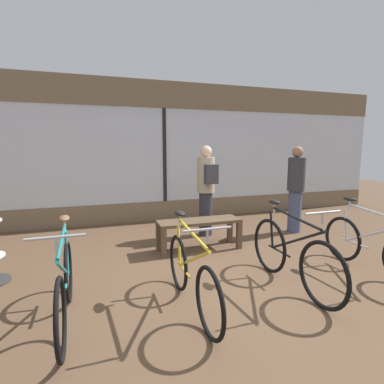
% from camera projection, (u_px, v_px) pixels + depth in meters
% --- Properties ---
extents(ground_plane, '(24.00, 24.00, 0.00)m').
position_uv_depth(ground_plane, '(234.00, 285.00, 3.79)').
color(ground_plane, brown).
extents(shop_back_wall, '(12.00, 0.08, 3.20)m').
position_uv_depth(shop_back_wall, '(164.00, 151.00, 6.96)').
color(shop_back_wall, '#7A664C').
rests_on(shop_back_wall, ground_plane).
extents(bicycle_far_left, '(0.46, 1.67, 1.03)m').
position_uv_depth(bicycle_far_left, '(65.00, 286.00, 2.91)').
color(bicycle_far_left, black).
rests_on(bicycle_far_left, ground_plane).
extents(bicycle_left, '(0.46, 1.67, 1.02)m').
position_uv_depth(bicycle_left, '(191.00, 275.00, 3.18)').
color(bicycle_left, black).
rests_on(bicycle_left, ground_plane).
extents(bicycle_right, '(0.46, 1.76, 1.05)m').
position_uv_depth(bicycle_right, '(292.00, 255.00, 3.68)').
color(bicycle_right, black).
rests_on(bicycle_right, ground_plane).
extents(bicycle_far_right, '(0.46, 1.68, 1.02)m').
position_uv_depth(bicycle_far_right, '(371.00, 246.00, 4.11)').
color(bicycle_far_right, black).
rests_on(bicycle_far_right, ground_plane).
extents(display_bench, '(1.40, 0.44, 0.51)m').
position_uv_depth(display_bench, '(199.00, 225.00, 5.03)').
color(display_bench, brown).
rests_on(display_bench, ground_plane).
extents(customer_near_rack, '(0.42, 0.42, 1.74)m').
position_uv_depth(customer_near_rack, '(296.00, 187.00, 6.02)').
color(customer_near_rack, '#424C6B').
rests_on(customer_near_rack, ground_plane).
extents(customer_by_window, '(0.36, 0.49, 1.75)m').
position_uv_depth(customer_by_window, '(206.00, 188.00, 5.79)').
color(customer_by_window, '#2D2D38').
rests_on(customer_by_window, ground_plane).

